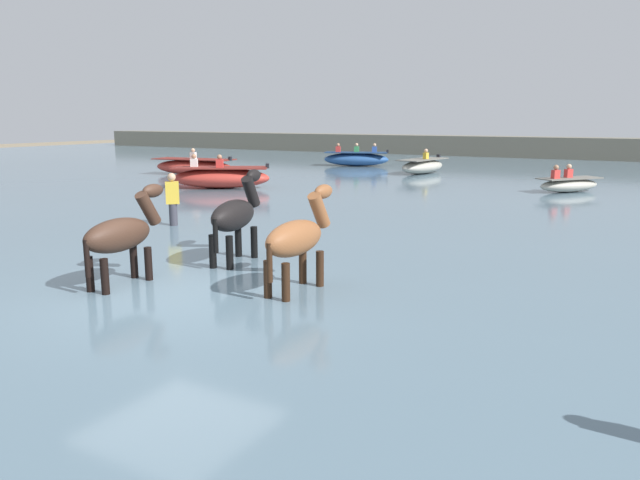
{
  "coord_description": "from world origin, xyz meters",
  "views": [
    {
      "loc": [
        6.22,
        -6.49,
        2.94
      ],
      "look_at": [
        1.08,
        2.49,
        0.85
      ],
      "focal_mm": 34.03,
      "sensor_mm": 36.0,
      "label": 1
    }
  ],
  "objects_px": {
    "horse_trailing_chestnut": "(297,240)",
    "boat_mid_outer": "(221,177)",
    "horse_flank_black": "(235,217)",
    "boat_distant_west": "(194,167)",
    "boat_distant_east": "(569,184)",
    "boat_near_port": "(356,159)",
    "person_wading_close": "(173,204)",
    "boat_near_starboard": "(423,166)",
    "horse_lead_dark_bay": "(122,237)"
  },
  "relations": [
    {
      "from": "horse_lead_dark_bay",
      "to": "boat_distant_west",
      "type": "relative_size",
      "value": 0.45
    },
    {
      "from": "horse_flank_black",
      "to": "boat_near_starboard",
      "type": "relative_size",
      "value": 0.57
    },
    {
      "from": "boat_near_port",
      "to": "boat_distant_west",
      "type": "xyz_separation_m",
      "value": [
        -4.11,
        -8.53,
        -0.01
      ]
    },
    {
      "from": "horse_flank_black",
      "to": "boat_mid_outer",
      "type": "bearing_deg",
      "value": 130.19
    },
    {
      "from": "boat_near_port",
      "to": "boat_near_starboard",
      "type": "xyz_separation_m",
      "value": [
        4.76,
        -2.52,
        -0.04
      ]
    },
    {
      "from": "boat_mid_outer",
      "to": "boat_near_starboard",
      "type": "xyz_separation_m",
      "value": [
        4.41,
        9.59,
        -0.05
      ]
    },
    {
      "from": "horse_lead_dark_bay",
      "to": "boat_distant_east",
      "type": "xyz_separation_m",
      "value": [
        4.31,
        16.55,
        -0.49
      ]
    },
    {
      "from": "boat_near_starboard",
      "to": "person_wading_close",
      "type": "relative_size",
      "value": 2.11
    },
    {
      "from": "boat_distant_east",
      "to": "person_wading_close",
      "type": "relative_size",
      "value": 1.54
    },
    {
      "from": "boat_distant_east",
      "to": "boat_mid_outer",
      "type": "bearing_deg",
      "value": -155.72
    },
    {
      "from": "horse_flank_black",
      "to": "boat_near_port",
      "type": "distance_m",
      "value": 22.85
    },
    {
      "from": "horse_flank_black",
      "to": "boat_distant_west",
      "type": "height_order",
      "value": "horse_flank_black"
    },
    {
      "from": "person_wading_close",
      "to": "horse_lead_dark_bay",
      "type": "bearing_deg",
      "value": -54.99
    },
    {
      "from": "boat_distant_west",
      "to": "person_wading_close",
      "type": "distance_m",
      "value": 13.56
    },
    {
      "from": "horse_flank_black",
      "to": "horse_lead_dark_bay",
      "type": "bearing_deg",
      "value": -105.57
    },
    {
      "from": "horse_flank_black",
      "to": "boat_mid_outer",
      "type": "height_order",
      "value": "horse_flank_black"
    },
    {
      "from": "horse_flank_black",
      "to": "person_wading_close",
      "type": "xyz_separation_m",
      "value": [
        -3.69,
        2.3,
        -0.3
      ]
    },
    {
      "from": "boat_near_starboard",
      "to": "person_wading_close",
      "type": "bearing_deg",
      "value": -91.04
    },
    {
      "from": "person_wading_close",
      "to": "horse_flank_black",
      "type": "bearing_deg",
      "value": -31.96
    },
    {
      "from": "horse_flank_black",
      "to": "boat_mid_outer",
      "type": "xyz_separation_m",
      "value": [
        -7.8,
        9.23,
        -0.43
      ]
    },
    {
      "from": "horse_trailing_chestnut",
      "to": "boat_mid_outer",
      "type": "xyz_separation_m",
      "value": [
        -9.77,
        10.29,
        -0.38
      ]
    },
    {
      "from": "horse_flank_black",
      "to": "boat_near_port",
      "type": "height_order",
      "value": "horse_flank_black"
    },
    {
      "from": "boat_near_starboard",
      "to": "person_wading_close",
      "type": "xyz_separation_m",
      "value": [
        -0.3,
        -16.52,
        0.18
      ]
    },
    {
      "from": "boat_distant_east",
      "to": "boat_distant_west",
      "type": "bearing_deg",
      "value": -174.23
    },
    {
      "from": "boat_distant_west",
      "to": "boat_near_starboard",
      "type": "bearing_deg",
      "value": 34.12
    },
    {
      "from": "boat_distant_west",
      "to": "horse_trailing_chestnut",
      "type": "bearing_deg",
      "value": -44.26
    },
    {
      "from": "boat_mid_outer",
      "to": "boat_distant_east",
      "type": "distance_m",
      "value": 12.64
    },
    {
      "from": "boat_near_port",
      "to": "boat_distant_east",
      "type": "height_order",
      "value": "boat_near_port"
    },
    {
      "from": "boat_distant_west",
      "to": "boat_distant_east",
      "type": "height_order",
      "value": "boat_distant_west"
    },
    {
      "from": "boat_near_port",
      "to": "person_wading_close",
      "type": "height_order",
      "value": "person_wading_close"
    },
    {
      "from": "boat_mid_outer",
      "to": "boat_near_port",
      "type": "xyz_separation_m",
      "value": [
        -0.35,
        12.11,
        -0.01
      ]
    },
    {
      "from": "horse_trailing_chestnut",
      "to": "boat_distant_west",
      "type": "height_order",
      "value": "horse_trailing_chestnut"
    },
    {
      "from": "boat_near_starboard",
      "to": "horse_trailing_chestnut",
      "type": "bearing_deg",
      "value": -74.9
    },
    {
      "from": "boat_mid_outer",
      "to": "boat_distant_east",
      "type": "bearing_deg",
      "value": 24.28
    },
    {
      "from": "boat_mid_outer",
      "to": "boat_near_starboard",
      "type": "distance_m",
      "value": 10.56
    },
    {
      "from": "horse_trailing_chestnut",
      "to": "boat_distant_east",
      "type": "relative_size",
      "value": 0.76
    },
    {
      "from": "boat_mid_outer",
      "to": "horse_lead_dark_bay",
      "type": "bearing_deg",
      "value": -57.59
    },
    {
      "from": "boat_distant_west",
      "to": "boat_near_starboard",
      "type": "xyz_separation_m",
      "value": [
        8.87,
        6.01,
        -0.03
      ]
    },
    {
      "from": "horse_lead_dark_bay",
      "to": "person_wading_close",
      "type": "relative_size",
      "value": 1.15
    },
    {
      "from": "horse_trailing_chestnut",
      "to": "boat_mid_outer",
      "type": "height_order",
      "value": "horse_trailing_chestnut"
    },
    {
      "from": "horse_trailing_chestnut",
      "to": "boat_distant_west",
      "type": "relative_size",
      "value": 0.46
    },
    {
      "from": "boat_mid_outer",
      "to": "horse_flank_black",
      "type": "bearing_deg",
      "value": -49.81
    },
    {
      "from": "boat_mid_outer",
      "to": "boat_distant_west",
      "type": "relative_size",
      "value": 0.93
    },
    {
      "from": "boat_near_port",
      "to": "person_wading_close",
      "type": "bearing_deg",
      "value": -76.81
    },
    {
      "from": "horse_flank_black",
      "to": "boat_distant_east",
      "type": "height_order",
      "value": "horse_flank_black"
    },
    {
      "from": "boat_near_port",
      "to": "boat_distant_east",
      "type": "distance_m",
      "value": 13.74
    },
    {
      "from": "horse_lead_dark_bay",
      "to": "boat_distant_east",
      "type": "distance_m",
      "value": 17.11
    },
    {
      "from": "boat_distant_west",
      "to": "boat_near_starboard",
      "type": "height_order",
      "value": "boat_distant_west"
    },
    {
      "from": "horse_lead_dark_bay",
      "to": "boat_near_port",
      "type": "relative_size",
      "value": 0.5
    },
    {
      "from": "boat_near_starboard",
      "to": "horse_lead_dark_bay",
      "type": "bearing_deg",
      "value": -82.39
    }
  ]
}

